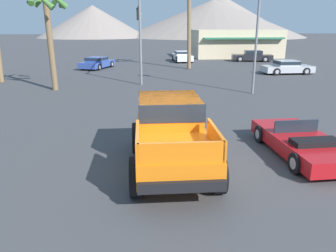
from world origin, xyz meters
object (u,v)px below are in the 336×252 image
at_px(red_convertible_car, 302,143).
at_px(traffic_light_main, 139,26).
at_px(orange_pickup_truck, 171,129).
at_px(street_lamp_post, 258,15).
at_px(parked_car_silver, 287,67).
at_px(parked_car_dark, 252,56).
at_px(parked_car_white, 182,56).
at_px(parked_car_blue, 97,63).
at_px(palm_tree_leaning, 47,11).

xyz_separation_m(red_convertible_car, traffic_light_main, (-4.63, 15.35, 3.54)).
relative_size(orange_pickup_truck, traffic_light_main, 0.89).
bearing_deg(traffic_light_main, street_lamp_post, -130.03).
height_order(parked_car_silver, parked_car_dark, parked_car_dark).
relative_size(parked_car_silver, parked_car_white, 0.97).
distance_m(parked_car_silver, parked_car_blue, 17.48).
height_order(red_convertible_car, traffic_light_main, traffic_light_main).
distance_m(parked_car_silver, parked_car_white, 13.22).
height_order(red_convertible_car, parked_car_silver, parked_car_silver).
distance_m(parked_car_silver, parked_car_dark, 10.35).
bearing_deg(parked_car_white, parked_car_blue, -150.86).
relative_size(parked_car_dark, palm_tree_leaning, 0.74).
xyz_separation_m(parked_car_white, street_lamp_post, (1.40, -18.92, 3.97)).
bearing_deg(parked_car_silver, traffic_light_main, -79.07).
bearing_deg(street_lamp_post, orange_pickup_truck, -121.92).
relative_size(red_convertible_car, street_lamp_post, 0.55).
distance_m(orange_pickup_truck, palm_tree_leaning, 14.39).
distance_m(red_convertible_car, street_lamp_post, 10.82).
height_order(orange_pickup_truck, palm_tree_leaning, palm_tree_leaning).
distance_m(orange_pickup_truck, parked_car_silver, 21.77).
xyz_separation_m(red_convertible_car, parked_car_blue, (-8.58, 23.31, 0.17)).
height_order(red_convertible_car, street_lamp_post, street_lamp_post).
bearing_deg(parked_car_blue, parked_car_dark, 38.80).
bearing_deg(palm_tree_leaning, red_convertible_car, -50.12).
xyz_separation_m(orange_pickup_truck, palm_tree_leaning, (-5.99, 12.53, 3.74)).
height_order(orange_pickup_truck, parked_car_dark, orange_pickup_truck).
bearing_deg(orange_pickup_truck, red_convertible_car, 5.47).
bearing_deg(orange_pickup_truck, parked_car_white, 82.38).
height_order(orange_pickup_truck, parked_car_silver, orange_pickup_truck).
height_order(parked_car_dark, palm_tree_leaning, palm_tree_leaning).
height_order(parked_car_dark, parked_car_white, parked_car_dark).
relative_size(parked_car_silver, parked_car_dark, 0.87).
bearing_deg(parked_car_blue, parked_car_silver, 4.86).
xyz_separation_m(parked_car_silver, palm_tree_leaning, (-18.24, -5.47, 4.27)).
bearing_deg(red_convertible_car, parked_car_white, 88.16).
relative_size(parked_car_silver, traffic_light_main, 0.75).
bearing_deg(parked_car_white, traffic_light_main, -112.65).
xyz_separation_m(red_convertible_car, parked_car_silver, (7.99, 17.73, 0.19)).
relative_size(parked_car_white, parked_car_blue, 0.96).
relative_size(parked_car_white, street_lamp_post, 0.57).
height_order(parked_car_silver, street_lamp_post, street_lamp_post).
xyz_separation_m(orange_pickup_truck, parked_car_dark, (12.96, 28.32, -0.48)).
height_order(parked_car_dark, parked_car_blue, parked_car_dark).
xyz_separation_m(parked_car_white, palm_tree_leaning, (-10.85, -16.43, 4.23)).
distance_m(parked_car_white, street_lamp_post, 19.38).
relative_size(parked_car_dark, parked_car_white, 1.11).
xyz_separation_m(orange_pickup_truck, traffic_light_main, (-0.38, 15.61, 2.82)).
xyz_separation_m(orange_pickup_truck, street_lamp_post, (6.26, 10.04, 3.47)).
bearing_deg(parked_car_white, parked_car_dark, -5.73).
bearing_deg(traffic_light_main, parked_car_dark, -46.40).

